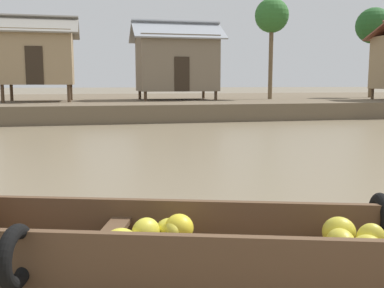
{
  "coord_description": "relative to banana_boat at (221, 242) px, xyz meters",
  "views": [
    {
      "loc": [
        -1.42,
        -0.12,
        1.73
      ],
      "look_at": [
        0.14,
        6.71,
        0.76
      ],
      "focal_mm": 41.64,
      "sensor_mm": 36.0,
      "label": 1
    }
  ],
  "objects": [
    {
      "name": "ground_plane",
      "position": [
        0.33,
        6.48,
        -0.32
      ],
      "size": [
        300.0,
        300.0,
        0.0
      ],
      "primitive_type": "plane",
      "color": "#7A6B51"
    },
    {
      "name": "palm_tree_near",
      "position": [
        16.49,
        21.91,
        4.92
      ],
      "size": [
        2.23,
        2.23,
        5.63
      ],
      "color": "brown",
      "rests_on": "riverbank_strip"
    },
    {
      "name": "stilt_house_left",
      "position": [
        -3.62,
        20.19,
        2.69
      ],
      "size": [
        4.13,
        3.39,
        4.26
      ],
      "color": "#4C3826",
      "rests_on": "riverbank_strip"
    },
    {
      "name": "palm_tree_mid",
      "position": [
        9.06,
        20.61,
        5.08
      ],
      "size": [
        1.92,
        1.92,
        5.67
      ],
      "color": "brown",
      "rests_on": "riverbank_strip"
    },
    {
      "name": "stilt_house_mid_left",
      "position": [
        3.62,
        21.0,
        2.5
      ],
      "size": [
        4.91,
        3.58,
        4.32
      ],
      "color": "#4C3826",
      "rests_on": "riverbank_strip"
    },
    {
      "name": "riverbank_strip",
      "position": [
        0.33,
        25.1,
        0.07
      ],
      "size": [
        160.0,
        20.0,
        0.78
      ],
      "primitive_type": "cube",
      "color": "brown",
      "rests_on": "ground"
    },
    {
      "name": "banana_boat",
      "position": [
        0.0,
        0.0,
        0.0
      ],
      "size": [
        5.8,
        2.64,
        0.96
      ],
      "color": "brown",
      "rests_on": "ground"
    }
  ]
}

